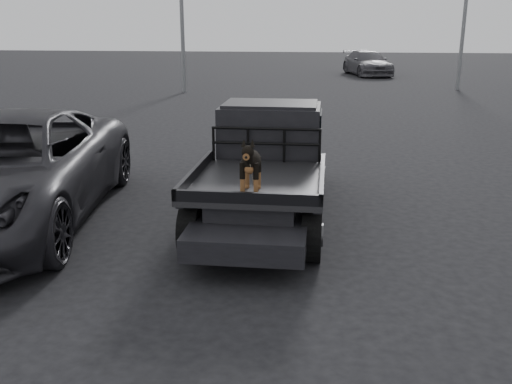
% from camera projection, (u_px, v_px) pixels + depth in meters
% --- Properties ---
extents(ground, '(120.00, 120.00, 0.00)m').
position_uv_depth(ground, '(233.00, 273.00, 7.41)').
color(ground, black).
rests_on(ground, ground).
extents(flatbed_ute, '(2.00, 5.40, 0.92)m').
position_uv_depth(flatbed_ute, '(264.00, 191.00, 9.39)').
color(flatbed_ute, black).
rests_on(flatbed_ute, ground).
extents(ute_cab, '(1.72, 1.30, 0.88)m').
position_uv_depth(ute_cab, '(271.00, 127.00, 10.04)').
color(ute_cab, black).
rests_on(ute_cab, flatbed_ute).
extents(headache_rack, '(1.80, 0.08, 0.55)m').
position_uv_depth(headache_rack, '(266.00, 145.00, 9.37)').
color(headache_rack, black).
rests_on(headache_rack, flatbed_ute).
extents(dog, '(0.32, 0.60, 0.74)m').
position_uv_depth(dog, '(251.00, 165.00, 7.65)').
color(dog, black).
rests_on(dog, flatbed_ute).
extents(parked_suv, '(3.76, 6.66, 1.76)m').
position_uv_depth(parked_suv, '(5.00, 170.00, 9.05)').
color(parked_suv, '#2A2A2F').
rests_on(parked_suv, ground).
extents(distant_car_b, '(3.29, 5.48, 1.49)m').
position_uv_depth(distant_car_b, '(367.00, 63.00, 35.40)').
color(distant_car_b, '#48474D').
rests_on(distant_car_b, ground).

